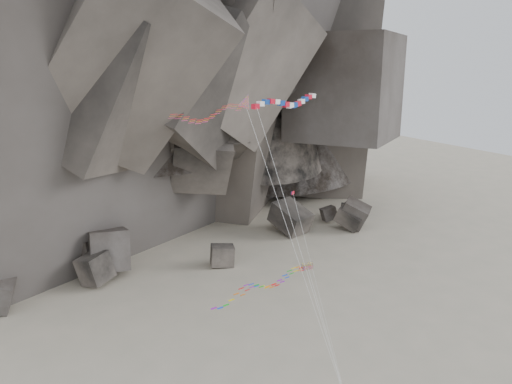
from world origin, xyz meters
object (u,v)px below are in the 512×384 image
banner_kite (287,103)px  parafoil_kite (259,286)px  pennant_kite (307,248)px  delta_kite (206,114)px

banner_kite → parafoil_kite: size_ratio=2.05×
banner_kite → pennant_kite: size_ratio=1.45×
delta_kite → parafoil_kite: delta_kite is taller
parafoil_kite → pennant_kite: 6.80m
banner_kite → delta_kite: bearing=179.2°
banner_kite → parafoil_kite: banner_kite is taller
delta_kite → banner_kite: delta_kite is taller
delta_kite → pennant_kite: (7.72, -6.18, -13.26)m
parafoil_kite → pennant_kite: size_ratio=0.71×
delta_kite → banner_kite: size_ratio=1.03×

